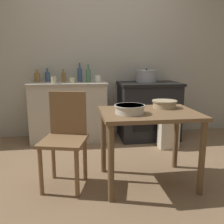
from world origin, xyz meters
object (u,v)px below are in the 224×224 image
(work_table, at_px, (149,124))
(bottle_left, at_px, (64,77))
(cup_center_right, at_px, (98,79))
(chair, at_px, (65,136))
(cup_right, at_px, (72,80))
(bottle_center_left, at_px, (80,74))
(mixing_bowl_large, at_px, (130,109))
(bottle_far_left, at_px, (47,77))
(cup_mid_right, at_px, (54,80))
(flour_sack, at_px, (168,134))
(stock_pot, at_px, (146,76))
(bottle_mid_left, at_px, (37,77))
(bottle_center, at_px, (88,75))
(stove, at_px, (148,110))
(mixing_bowl_small, at_px, (164,104))

(work_table, relative_size, bottle_left, 4.78)
(work_table, bearing_deg, cup_center_right, 104.07)
(chair, bearing_deg, cup_center_right, 86.62)
(cup_center_right, bearing_deg, cup_right, -170.54)
(bottle_center_left, bearing_deg, mixing_bowl_large, -75.84)
(bottle_far_left, bearing_deg, chair, -78.78)
(bottle_left, bearing_deg, cup_mid_right, -113.22)
(work_table, height_order, cup_right, cup_right)
(flour_sack, distance_m, stock_pot, 0.97)
(flour_sack, distance_m, bottle_center_left, 1.56)
(bottle_far_left, height_order, bottle_mid_left, bottle_far_left)
(work_table, relative_size, bottle_center, 3.51)
(stove, bearing_deg, bottle_center, 174.81)
(chair, relative_size, bottle_center_left, 3.23)
(stove, distance_m, chair, 1.80)
(bottle_left, xyz_separation_m, cup_right, (0.13, -0.22, -0.04))
(chair, relative_size, cup_right, 11.38)
(mixing_bowl_small, relative_size, cup_right, 3.20)
(stock_pot, bearing_deg, stove, -72.74)
(stove, bearing_deg, cup_mid_right, -175.21)
(bottle_far_left, xyz_separation_m, cup_center_right, (0.74, -0.20, -0.03))
(cup_center_right, bearing_deg, bottle_mid_left, 169.91)
(bottle_center_left, bearing_deg, bottle_mid_left, 179.32)
(bottle_left, xyz_separation_m, bottle_center, (0.36, -0.08, 0.03))
(bottle_mid_left, height_order, cup_center_right, bottle_mid_left)
(chair, distance_m, bottle_far_left, 1.65)
(stock_pot, bearing_deg, bottle_center_left, 174.98)
(chair, distance_m, stock_pot, 1.90)
(mixing_bowl_small, relative_size, bottle_center_left, 0.91)
(work_table, xyz_separation_m, chair, (-0.79, 0.08, -0.11))
(stove, xyz_separation_m, bottle_center, (-0.91, 0.08, 0.54))
(mixing_bowl_small, relative_size, cup_mid_right, 2.72)
(bottle_left, relative_size, cup_center_right, 1.91)
(flour_sack, relative_size, bottle_center, 1.54)
(bottle_left, relative_size, cup_right, 2.41)
(bottle_far_left, distance_m, bottle_center, 0.62)
(stock_pot, distance_m, mixing_bowl_large, 1.68)
(bottle_far_left, bearing_deg, stock_pot, -5.24)
(chair, distance_m, bottle_mid_left, 1.64)
(stock_pot, distance_m, cup_right, 1.13)
(mixing_bowl_large, relative_size, mixing_bowl_small, 1.10)
(cup_right, bearing_deg, mixing_bowl_large, -69.77)
(mixing_bowl_large, relative_size, cup_right, 3.54)
(stove, relative_size, bottle_center, 3.51)
(stock_pot, xyz_separation_m, cup_right, (-1.12, -0.12, -0.04))
(bottle_left, height_order, cup_center_right, bottle_left)
(stock_pot, bearing_deg, chair, -129.99)
(bottle_center_left, bearing_deg, cup_center_right, -30.03)
(chair, height_order, bottle_center_left, bottle_center_left)
(work_table, distance_m, bottle_far_left, 2.00)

